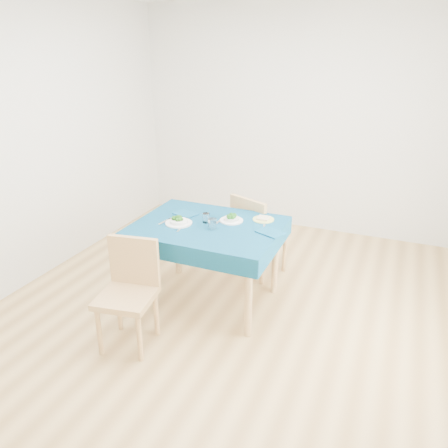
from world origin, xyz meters
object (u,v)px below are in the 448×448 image
at_px(table, 208,263).
at_px(side_plate, 263,219).
at_px(chair_far, 261,222).
at_px(chair_near, 125,288).
at_px(bowl_far, 231,218).
at_px(bowl_near, 179,220).

xyz_separation_m(table, side_plate, (0.41, 0.29, 0.38)).
relative_size(table, chair_far, 1.13).
bearing_deg(chair_far, chair_near, 92.55).
height_order(chair_far, bowl_far, chair_far).
height_order(chair_near, bowl_far, chair_near).
relative_size(bowl_near, side_plate, 1.24).
height_order(chair_near, bowl_near, chair_near).
height_order(table, bowl_near, bowl_near).
bearing_deg(chair_far, table, 92.78).
xyz_separation_m(table, bowl_far, (0.16, 0.15, 0.41)).
bearing_deg(bowl_far, table, -135.65).
height_order(chair_far, bowl_near, chair_far).
xyz_separation_m(chair_near, chair_far, (0.56, 1.55, 0.04)).
bearing_deg(side_plate, bowl_far, -151.01).
height_order(table, bowl_far, bowl_far).
bearing_deg(bowl_far, bowl_near, -149.63).
relative_size(chair_far, bowl_near, 4.67).
distance_m(table, bowl_near, 0.49).
relative_size(table, bowl_near, 5.28).
distance_m(chair_far, bowl_near, 0.97).
distance_m(table, bowl_far, 0.47).
xyz_separation_m(table, chair_near, (-0.30, -0.83, 0.13)).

